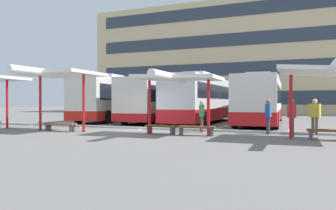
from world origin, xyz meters
The scene contains 23 objects.
ground_plane centered at (0.00, 0.00, 0.00)m, with size 160.00×160.00×0.00m, color slate.
terminal_building centered at (0.04, 32.83, 7.86)m, with size 42.05×10.54×18.45m.
coach_bus_0 centered at (-5.85, 8.31, 1.79)m, with size 3.28×11.56×3.80m.
coach_bus_1 centered at (-1.82, 7.99, 1.71)m, with size 2.83×10.69×3.61m.
coach_bus_2 centered at (1.75, 8.22, 1.72)m, with size 2.77×12.04×3.73m.
coach_bus_3 centered at (6.02, 8.05, 1.62)m, with size 2.88×12.15×3.52m.
lane_stripe_0 centered at (-8.06, 7.61, 0.00)m, with size 0.16×14.00×0.01m, color white.
lane_stripe_1 centered at (-4.03, 7.61, 0.00)m, with size 0.16×14.00×0.01m, color white.
lane_stripe_2 centered at (0.00, 7.61, 0.00)m, with size 0.16×14.00×0.01m, color white.
lane_stripe_3 centered at (4.03, 7.61, 0.00)m, with size 0.16×14.00×0.01m, color white.
lane_stripe_4 centered at (8.06, 7.61, 0.00)m, with size 0.16×14.00×0.01m, color white.
waiting_shelter_1 centered at (-3.44, -2.03, 3.03)m, with size 3.91×5.04×3.26m.
bench_1 centered at (-3.44, -1.85, 0.34)m, with size 1.95×0.46×0.45m.
waiting_shelter_2 centered at (3.14, -1.60, 2.67)m, with size 4.00×4.26×2.89m.
bench_2 centered at (2.24, -1.30, 0.33)m, with size 1.62×0.57×0.45m.
bench_3 centered at (4.04, -1.29, 0.34)m, with size 1.80×0.57×0.45m.
waiting_shelter_3 centered at (9.65, -1.34, 2.77)m, with size 3.94×5.06×3.04m.
bench_4 centered at (9.65, -1.02, 0.34)m, with size 1.69×0.52×0.45m.
platform_kerb centered at (0.00, 1.09, 0.06)m, with size 44.00×0.24×0.12m, color #ADADA8.
waiting_passenger_0 centered at (9.21, 1.06, 1.01)m, with size 0.55×0.40×1.73m.
waiting_passenger_1 centered at (7.12, 0.61, 1.00)m, with size 0.27×0.52×1.72m.
waiting_passenger_2 centered at (8.19, -0.13, 1.02)m, with size 0.40×0.55×1.75m.
waiting_passenger_3 centered at (3.79, 0.49, 0.96)m, with size 0.39×0.53×1.67m.
Camera 1 is at (8.42, -15.85, 1.57)m, focal length 34.58 mm.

